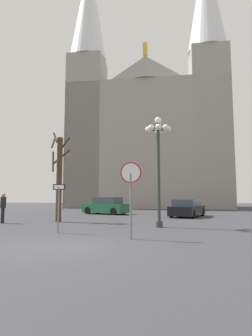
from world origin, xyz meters
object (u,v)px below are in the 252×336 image
at_px(parked_car_far_black, 187,208).
at_px(parked_car_near_green, 106,206).
at_px(one_way_arrow_sign, 59,202).
at_px(stop_sign, 131,184).
at_px(street_lamp, 158,149).
at_px(pedestrian_walking, 3,204).
at_px(cathedral, 147,125).
at_px(bare_tree, 59,175).

bearing_deg(parked_car_far_black, parked_car_near_green, 158.50).
bearing_deg(one_way_arrow_sign, stop_sign, -23.87).
height_order(street_lamp, pedestrian_walking, street_lamp).
height_order(cathedral, street_lamp, cathedral).
relative_size(stop_sign, street_lamp, 0.50).
bearing_deg(street_lamp, one_way_arrow_sign, -149.97).
height_order(street_lamp, parked_car_near_green, street_lamp).
bearing_deg(bare_tree, one_way_arrow_sign, -71.62).
bearing_deg(bare_tree, pedestrian_walking, -160.21).
bearing_deg(street_lamp, cathedral, 91.08).
xyz_separation_m(cathedral, one_way_arrow_sign, (-3.97, -27.87, -10.78)).
bearing_deg(bare_tree, stop_sign, -52.94).
bearing_deg(street_lamp, parked_car_near_green, 112.73).
height_order(cathedral, bare_tree, cathedral).
relative_size(bare_tree, parked_car_far_black, 1.23).
relative_size(cathedral, bare_tree, 6.80).
bearing_deg(stop_sign, parked_car_near_green, 102.15).
xyz_separation_m(cathedral, street_lamp, (0.48, -25.30, -8.06)).
bearing_deg(parked_car_far_black, bare_tree, -149.88).
xyz_separation_m(stop_sign, bare_tree, (-4.92, 6.52, 0.87)).
height_order(stop_sign, one_way_arrow_sign, stop_sign).
distance_m(one_way_arrow_sign, bare_tree, 5.58).
distance_m(cathedral, parked_car_near_green, 19.30).
bearing_deg(parked_car_far_black, street_lamp, -108.38).
distance_m(street_lamp, parked_car_near_green, 11.55).
height_order(cathedral, parked_car_near_green, cathedral).
height_order(cathedral, stop_sign, cathedral).
bearing_deg(stop_sign, one_way_arrow_sign, 156.13).
bearing_deg(bare_tree, parked_car_far_black, 30.12).
distance_m(one_way_arrow_sign, pedestrian_walking, 6.17).
xyz_separation_m(street_lamp, parked_car_far_black, (2.50, 7.53, -3.40)).
xyz_separation_m(street_lamp, parked_car_near_green, (-4.27, 10.20, -3.33)).
relative_size(stop_sign, parked_car_near_green, 0.65).
xyz_separation_m(cathedral, bare_tree, (-5.66, -22.79, -9.21)).
bearing_deg(one_way_arrow_sign, bare_tree, 108.38).
bearing_deg(street_lamp, bare_tree, 157.71).
bearing_deg(cathedral, street_lamp, -88.92).
xyz_separation_m(stop_sign, parked_car_far_black, (3.72, 11.53, -1.38)).
bearing_deg(one_way_arrow_sign, pedestrian_walking, 139.40).
bearing_deg(one_way_arrow_sign, street_lamp, 30.03).
bearing_deg(parked_car_far_black, cathedral, 99.51).
distance_m(stop_sign, one_way_arrow_sign, 3.60).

